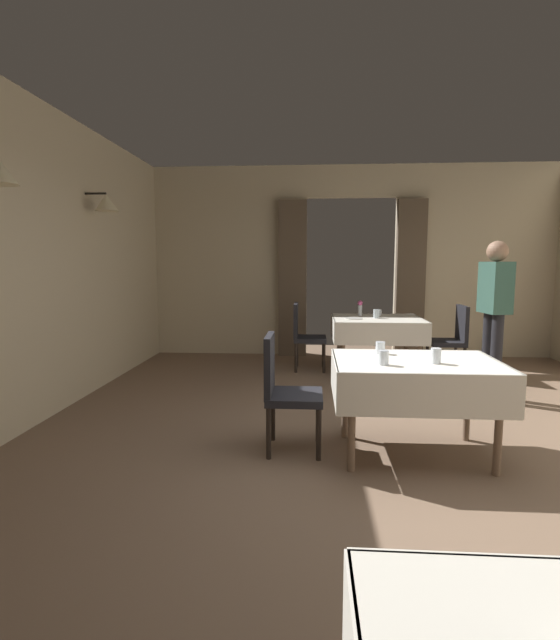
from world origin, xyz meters
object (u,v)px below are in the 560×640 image
(glass_far_c, at_px, (376,314))
(plate_far_d, at_px, (354,318))
(dining_table_far, at_px, (377,325))
(chair_far_right, at_px, (452,337))
(dining_table_mid, at_px, (416,374))
(glass_mid_c, at_px, (380,348))
(glass_far_b, at_px, (379,312))
(chair_mid_left, at_px, (284,387))
(glass_mid_a, at_px, (384,358))
(person_waiter_by_doorway, at_px, (494,306))
(chair_far_left, at_px, (304,333))
(flower_vase_far, at_px, (360,308))
(glass_mid_b, at_px, (436,356))

(glass_far_c, distance_m, plate_far_d, 0.33)
(dining_table_far, height_order, chair_far_right, chair_far_right)
(dining_table_mid, bearing_deg, glass_mid_c, 133.83)
(dining_table_mid, height_order, glass_far_b, glass_far_b)
(dining_table_far, height_order, glass_far_b, glass_far_b)
(plate_far_d, bearing_deg, glass_far_c, 16.59)
(plate_far_d, bearing_deg, chair_far_right, 2.70)
(dining_table_mid, xyz_separation_m, chair_mid_left, (-1.01, 0.03, -0.13))
(glass_mid_a, height_order, plate_far_d, glass_mid_a)
(person_waiter_by_doorway, bearing_deg, glass_far_b, 124.33)
(dining_table_far, height_order, person_waiter_by_doorway, person_waiter_by_doorway)
(chair_far_left, height_order, glass_far_c, chair_far_left)
(dining_table_mid, bearing_deg, glass_mid_a, -146.75)
(dining_table_mid, distance_m, glass_mid_a, 0.37)
(glass_mid_c, distance_m, person_waiter_by_doorway, 1.95)
(chair_far_right, relative_size, glass_mid_c, 9.47)
(chair_far_right, bearing_deg, glass_far_c, 178.23)
(chair_far_left, bearing_deg, glass_far_b, 10.83)
(flower_vase_far, distance_m, glass_far_c, 0.34)
(chair_far_left, bearing_deg, glass_mid_c, -75.76)
(dining_table_mid, bearing_deg, chair_mid_left, 178.43)
(glass_far_b, xyz_separation_m, plate_far_d, (-0.39, -0.43, -0.04))
(chair_mid_left, height_order, glass_mid_c, chair_mid_left)
(glass_mid_b, distance_m, person_waiter_by_doorway, 1.99)
(plate_far_d, bearing_deg, person_waiter_by_doorway, -36.73)
(glass_mid_b, bearing_deg, glass_mid_a, -168.89)
(glass_far_c, bearing_deg, flower_vase_far, 124.88)
(glass_mid_c, bearing_deg, glass_far_c, 83.01)
(chair_far_right, bearing_deg, glass_mid_a, -115.03)
(person_waiter_by_doorway, bearing_deg, plate_far_d, 143.27)
(dining_table_mid, distance_m, glass_far_b, 3.07)
(chair_mid_left, xyz_separation_m, glass_far_c, (1.08, 2.69, 0.29))
(dining_table_mid, xyz_separation_m, glass_far_c, (0.07, 2.72, 0.17))
(chair_mid_left, bearing_deg, plate_far_d, 73.56)
(chair_far_right, xyz_separation_m, flower_vase_far, (-1.19, 0.31, 0.35))
(glass_far_b, distance_m, plate_far_d, 0.59)
(dining_table_far, bearing_deg, flower_vase_far, 132.27)
(dining_table_far, xyz_separation_m, glass_mid_c, (-0.32, -2.52, 0.15))
(chair_mid_left, distance_m, plate_far_d, 2.72)
(chair_far_right, distance_m, glass_mid_c, 2.78)
(dining_table_far, height_order, glass_mid_a, glass_mid_a)
(dining_table_mid, relative_size, glass_mid_a, 11.75)
(chair_far_right, relative_size, plate_far_d, 4.09)
(glass_mid_a, height_order, glass_mid_b, glass_mid_b)
(chair_far_right, bearing_deg, chair_mid_left, -127.96)
(glass_mid_a, height_order, glass_far_b, glass_mid_a)
(dining_table_mid, height_order, dining_table_far, same)
(dining_table_mid, relative_size, chair_mid_left, 1.35)
(chair_far_right, xyz_separation_m, plate_far_d, (-1.31, -0.06, 0.24))
(glass_mid_c, xyz_separation_m, plate_far_d, (-0.01, 2.38, -0.04))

